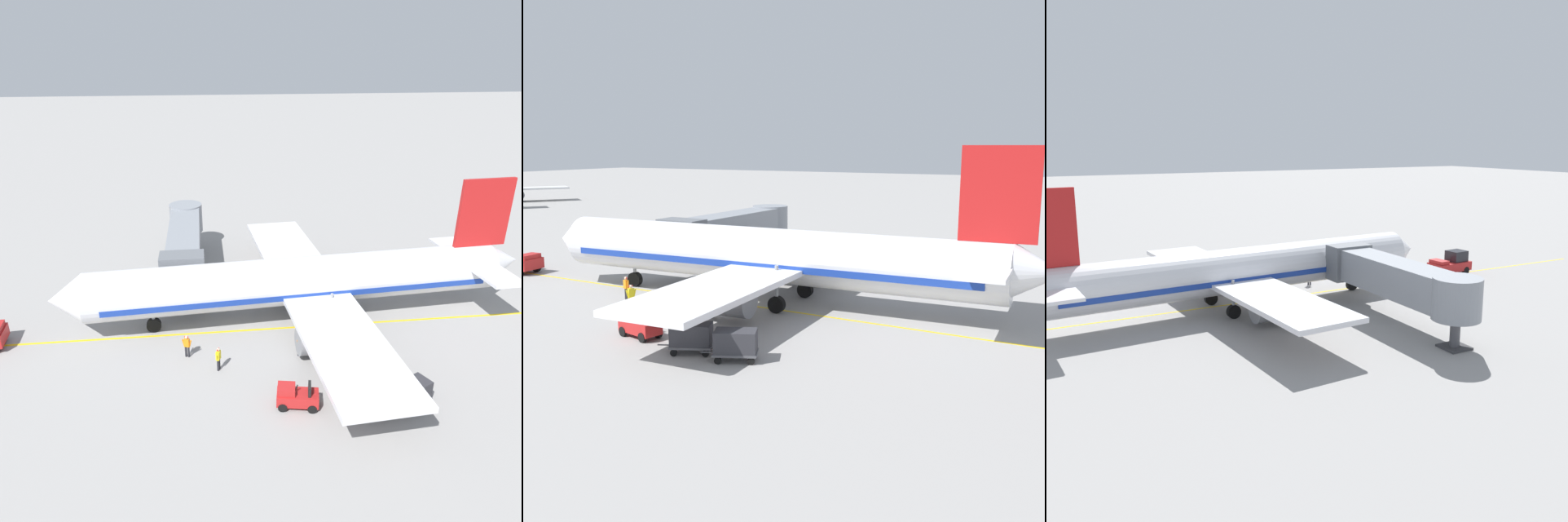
% 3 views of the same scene
% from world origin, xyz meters
% --- Properties ---
extents(ground_plane, '(400.00, 400.00, 0.00)m').
position_xyz_m(ground_plane, '(0.00, 0.00, 0.00)').
color(ground_plane, gray).
extents(gate_lead_in_line, '(0.24, 80.00, 0.01)m').
position_xyz_m(gate_lead_in_line, '(0.00, 0.00, 0.00)').
color(gate_lead_in_line, gold).
rests_on(gate_lead_in_line, ground).
extents(parked_airliner, '(30.28, 37.34, 10.63)m').
position_xyz_m(parked_airliner, '(1.47, -1.58, 3.19)').
color(parked_airliner, silver).
rests_on(parked_airliner, ground).
extents(jet_bridge, '(16.27, 3.50, 4.98)m').
position_xyz_m(jet_bridge, '(10.79, 7.61, 3.46)').
color(jet_bridge, gray).
rests_on(jet_bridge, ground).
extents(pushback_tractor, '(2.59, 4.58, 2.40)m').
position_xyz_m(pushback_tractor, '(-0.22, 22.68, 1.10)').
color(pushback_tractor, '#B21E1E').
rests_on(pushback_tractor, ground).
extents(baggage_tug_lead, '(1.70, 2.68, 1.62)m').
position_xyz_m(baggage_tug_lead, '(-8.95, 0.72, 0.71)').
color(baggage_tug_lead, '#B21E1E').
rests_on(baggage_tug_lead, ground).
extents(baggage_cart_front, '(2.12, 2.91, 1.58)m').
position_xyz_m(baggage_cart_front, '(-9.77, -3.59, 0.95)').
color(baggage_cart_front, '#4C4C51').
rests_on(baggage_cart_front, ground).
extents(baggage_cart_second_in_train, '(2.12, 2.91, 1.58)m').
position_xyz_m(baggage_cart_second_in_train, '(-9.63, -6.24, 0.95)').
color(baggage_cart_second_in_train, '#4C4C51').
rests_on(baggage_cart_second_in_train, ground).
extents(ground_crew_wing_walker, '(0.70, 0.38, 1.69)m').
position_xyz_m(ground_crew_wing_walker, '(-4.76, 5.19, 0.95)').
color(ground_crew_wing_walker, '#232328').
rests_on(ground_crew_wing_walker, ground).
extents(ground_crew_loader, '(0.36, 0.71, 1.69)m').
position_xyz_m(ground_crew_loader, '(-2.97, 7.30, 0.95)').
color(ground_crew_loader, '#232328').
rests_on(ground_crew_loader, ground).
extents(ground_crew_marshaller, '(0.60, 0.55, 1.69)m').
position_xyz_m(ground_crew_marshaller, '(-3.71, -0.50, 0.95)').
color(ground_crew_marshaller, '#232328').
rests_on(ground_crew_marshaller, ground).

